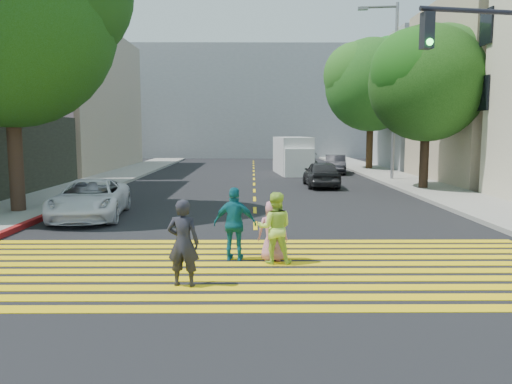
{
  "coord_description": "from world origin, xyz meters",
  "views": [
    {
      "loc": [
        -0.08,
        -8.97,
        2.86
      ],
      "look_at": [
        0.0,
        3.0,
        1.4
      ],
      "focal_mm": 35.0,
      "sensor_mm": 36.0,
      "label": 1
    }
  ],
  "objects_px": {
    "dark_car_parked": "(335,164)",
    "pedestrian_woman": "(275,228)",
    "pedestrian_man": "(183,243)",
    "white_van": "(293,157)",
    "white_sedan": "(90,199)",
    "dark_car_near": "(321,174)",
    "pedestrian_child": "(273,231)",
    "pedestrian_extra": "(235,224)",
    "silver_car": "(302,160)",
    "tree_right_near": "(428,77)",
    "tree_right_far": "(372,80)",
    "tree_left": "(10,8)"
  },
  "relations": [
    {
      "from": "dark_car_parked",
      "to": "pedestrian_woman",
      "type": "bearing_deg",
      "value": -94.39
    },
    {
      "from": "pedestrian_man",
      "to": "white_van",
      "type": "bearing_deg",
      "value": -92.8
    },
    {
      "from": "white_sedan",
      "to": "pedestrian_woman",
      "type": "bearing_deg",
      "value": -51.33
    },
    {
      "from": "white_sedan",
      "to": "dark_car_near",
      "type": "bearing_deg",
      "value": 39.24
    },
    {
      "from": "pedestrian_child",
      "to": "pedestrian_extra",
      "type": "relative_size",
      "value": 0.83
    },
    {
      "from": "pedestrian_extra",
      "to": "dark_car_near",
      "type": "height_order",
      "value": "pedestrian_extra"
    },
    {
      "from": "pedestrian_extra",
      "to": "white_sedan",
      "type": "height_order",
      "value": "pedestrian_extra"
    },
    {
      "from": "silver_car",
      "to": "pedestrian_woman",
      "type": "bearing_deg",
      "value": 84.46
    },
    {
      "from": "pedestrian_extra",
      "to": "dark_car_near",
      "type": "distance_m",
      "value": 15.25
    },
    {
      "from": "pedestrian_woman",
      "to": "dark_car_near",
      "type": "bearing_deg",
      "value": -98.64
    },
    {
      "from": "dark_car_near",
      "to": "white_van",
      "type": "xyz_separation_m",
      "value": [
        -0.83,
        7.84,
        0.49
      ]
    },
    {
      "from": "tree_right_near",
      "to": "pedestrian_extra",
      "type": "xyz_separation_m",
      "value": [
        -8.73,
        -13.13,
        -4.59
      ]
    },
    {
      "from": "dark_car_near",
      "to": "silver_car",
      "type": "xyz_separation_m",
      "value": [
        0.17,
        11.66,
        0.01
      ]
    },
    {
      "from": "pedestrian_woman",
      "to": "dark_car_parked",
      "type": "distance_m",
      "value": 23.76
    },
    {
      "from": "pedestrian_child",
      "to": "dark_car_parked",
      "type": "relative_size",
      "value": 0.35
    },
    {
      "from": "pedestrian_extra",
      "to": "white_van",
      "type": "distance_m",
      "value": 22.79
    },
    {
      "from": "white_sedan",
      "to": "pedestrian_extra",
      "type": "bearing_deg",
      "value": -54.49
    },
    {
      "from": "pedestrian_woman",
      "to": "white_sedan",
      "type": "bearing_deg",
      "value": -41.62
    },
    {
      "from": "white_sedan",
      "to": "dark_car_near",
      "type": "xyz_separation_m",
      "value": [
        8.93,
        9.26,
        0.05
      ]
    },
    {
      "from": "pedestrian_man",
      "to": "silver_car",
      "type": "bearing_deg",
      "value": -93.54
    },
    {
      "from": "pedestrian_man",
      "to": "white_sedan",
      "type": "relative_size",
      "value": 0.35
    },
    {
      "from": "pedestrian_woman",
      "to": "white_van",
      "type": "distance_m",
      "value": 22.97
    },
    {
      "from": "pedestrian_man",
      "to": "pedestrian_child",
      "type": "height_order",
      "value": "pedestrian_man"
    },
    {
      "from": "white_sedan",
      "to": "pedestrian_child",
      "type": "bearing_deg",
      "value": -50.62
    },
    {
      "from": "tree_right_near",
      "to": "dark_car_near",
      "type": "distance_m",
      "value": 6.92
    },
    {
      "from": "silver_car",
      "to": "white_van",
      "type": "xyz_separation_m",
      "value": [
        -1.0,
        -3.83,
        0.48
      ]
    },
    {
      "from": "pedestrian_man",
      "to": "tree_right_far",
      "type": "bearing_deg",
      "value": -103.27
    },
    {
      "from": "pedestrian_child",
      "to": "pedestrian_woman",
      "type": "bearing_deg",
      "value": 105.78
    },
    {
      "from": "tree_right_far",
      "to": "white_sedan",
      "type": "relative_size",
      "value": 2.11
    },
    {
      "from": "dark_car_near",
      "to": "white_sedan",
      "type": "bearing_deg",
      "value": 46.0
    },
    {
      "from": "tree_right_far",
      "to": "pedestrian_extra",
      "type": "bearing_deg",
      "value": -109.34
    },
    {
      "from": "dark_car_near",
      "to": "dark_car_parked",
      "type": "bearing_deg",
      "value": -104.28
    },
    {
      "from": "pedestrian_extra",
      "to": "tree_left",
      "type": "bearing_deg",
      "value": -31.19
    },
    {
      "from": "tree_right_far",
      "to": "pedestrian_man",
      "type": "xyz_separation_m",
      "value": [
        -10.01,
        -27.88,
        -5.76
      ]
    },
    {
      "from": "dark_car_near",
      "to": "white_van",
      "type": "distance_m",
      "value": 7.9
    },
    {
      "from": "tree_left",
      "to": "pedestrian_extra",
      "type": "bearing_deg",
      "value": -39.28
    },
    {
      "from": "pedestrian_man",
      "to": "white_sedan",
      "type": "distance_m",
      "value": 8.43
    },
    {
      "from": "pedestrian_man",
      "to": "white_van",
      "type": "xyz_separation_m",
      "value": [
        4.0,
        24.46,
        0.36
      ]
    },
    {
      "from": "pedestrian_man",
      "to": "white_van",
      "type": "height_order",
      "value": "white_van"
    },
    {
      "from": "dark_car_near",
      "to": "white_van",
      "type": "bearing_deg",
      "value": -83.97
    },
    {
      "from": "pedestrian_child",
      "to": "silver_car",
      "type": "distance_m",
      "value": 26.71
    },
    {
      "from": "pedestrian_child",
      "to": "dark_car_near",
      "type": "distance_m",
      "value": 15.16
    },
    {
      "from": "tree_right_far",
      "to": "dark_car_near",
      "type": "relative_size",
      "value": 2.42
    },
    {
      "from": "pedestrian_woman",
      "to": "white_van",
      "type": "relative_size",
      "value": 0.29
    },
    {
      "from": "silver_car",
      "to": "tree_right_near",
      "type": "bearing_deg",
      "value": 110.58
    },
    {
      "from": "tree_right_near",
      "to": "pedestrian_woman",
      "type": "relative_size",
      "value": 5.12
    },
    {
      "from": "silver_car",
      "to": "dark_car_parked",
      "type": "xyz_separation_m",
      "value": [
        1.91,
        -3.49,
        -0.06
      ]
    },
    {
      "from": "white_van",
      "to": "pedestrian_extra",
      "type": "bearing_deg",
      "value": -103.17
    },
    {
      "from": "tree_left",
      "to": "dark_car_near",
      "type": "height_order",
      "value": "tree_left"
    },
    {
      "from": "pedestrian_woman",
      "to": "pedestrian_child",
      "type": "xyz_separation_m",
      "value": [
        -0.04,
        0.18,
        -0.1
      ]
    }
  ]
}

